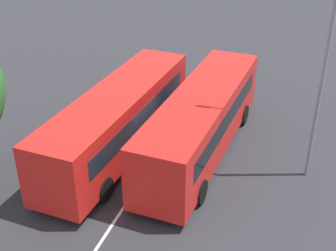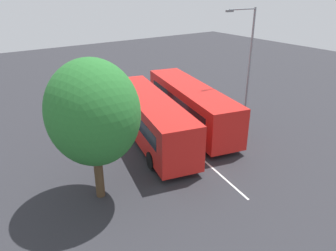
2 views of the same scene
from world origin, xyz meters
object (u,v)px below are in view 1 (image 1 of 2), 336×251
object	(u,v)px
bus_far_left	(202,120)
bus_center_left	(118,119)
pedestrian	(139,72)
street_lamp	(317,72)

from	to	relation	value
bus_far_left	bus_center_left	world-z (taller)	same
bus_far_left	pedestrian	bearing A→B (deg)	46.07
street_lamp	pedestrian	bearing A→B (deg)	-36.90
pedestrian	bus_center_left	bearing A→B (deg)	14.53
bus_center_left	street_lamp	bearing A→B (deg)	-81.27
bus_far_left	pedestrian	xyz separation A→B (m)	(6.74, 4.37, -0.64)
bus_center_left	street_lamp	world-z (taller)	street_lamp
bus_center_left	street_lamp	xyz separation A→B (m)	(-0.66, -8.32, 3.12)
street_lamp	bus_center_left	bearing A→B (deg)	0.03
bus_far_left	street_lamp	bearing A→B (deg)	-90.76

